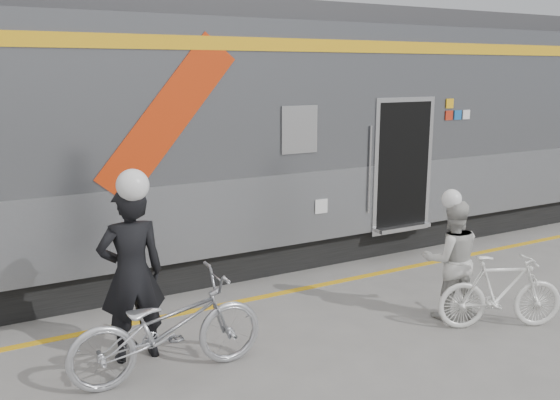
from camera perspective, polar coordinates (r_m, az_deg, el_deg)
ground at (r=6.42m, az=2.47°, el=-16.52°), size 90.00×90.00×0.00m
train at (r=9.99m, az=-3.52°, el=6.36°), size 24.00×3.17×4.10m
safety_strip at (r=8.15m, az=-5.51°, el=-10.01°), size 24.00×0.12×0.01m
man at (r=6.58m, az=-14.10°, el=-6.93°), size 0.72×0.48×1.94m
bicycle_left at (r=6.30m, az=-10.76°, el=-11.94°), size 2.05×0.77×1.07m
woman at (r=7.81m, az=16.14°, el=-5.54°), size 0.92×0.84×1.53m
bicycle_right at (r=7.77m, az=20.48°, el=-8.29°), size 1.58×1.04×0.93m
helmet_man at (r=6.30m, az=-14.64°, el=2.87°), size 0.34×0.34×0.34m
helmet_woman at (r=7.59m, az=16.54°, el=0.86°), size 0.24×0.24×0.24m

